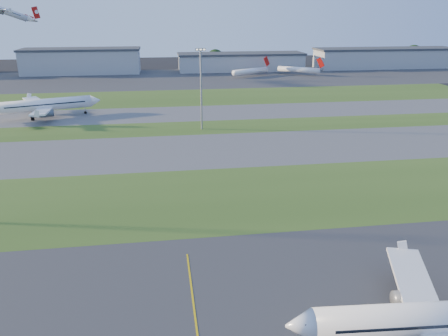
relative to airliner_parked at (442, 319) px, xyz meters
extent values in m
cube|color=#304F1A|center=(-32.16, 46.46, -3.93)|extent=(300.00, 34.00, 0.01)
cube|color=#515154|center=(-32.16, 79.46, -3.93)|extent=(300.00, 32.00, 0.01)
cube|color=#304F1A|center=(-32.16, 104.46, -3.93)|extent=(300.00, 18.00, 0.01)
cube|color=#515154|center=(-32.16, 126.46, -3.93)|extent=(300.00, 26.00, 0.01)
cube|color=#304F1A|center=(-32.16, 159.46, -3.93)|extent=(300.00, 40.00, 0.01)
cube|color=#333335|center=(-32.16, 219.46, -3.93)|extent=(400.00, 80.00, 0.01)
cylinder|color=white|center=(-0.35, 0.02, 0.11)|extent=(29.07, 5.62, 3.66)
cube|color=white|center=(1.14, 7.64, -0.37)|extent=(8.56, 15.07, 1.49)
cylinder|color=slate|center=(-0.45, 5.63, -1.43)|extent=(4.19, 2.48, 2.21)
cylinder|color=white|center=(-72.49, 126.80, 0.82)|extent=(33.58, 14.78, 4.30)
cube|color=white|center=(-76.41, 135.04, 0.25)|extent=(13.39, 17.06, 1.75)
cube|color=white|center=(-70.71, 117.85, 0.25)|extent=(6.37, 17.31, 1.75)
cylinder|color=slate|center=(-74.02, 133.21, -0.99)|extent=(5.33, 3.97, 2.60)
cylinder|color=slate|center=(-69.88, 120.75, -0.99)|extent=(5.33, 3.97, 2.60)
cube|color=#B2100B|center=(-96.54, 231.17, 38.36)|extent=(5.48, 3.00, 6.98)
cube|color=white|center=(-107.99, 217.06, 33.20)|extent=(12.21, 13.17, 1.43)
cylinder|color=slate|center=(-110.15, 218.24, 32.18)|extent=(4.42, 3.65, 2.12)
cylinder|color=white|center=(23.18, 220.18, -0.73)|extent=(24.11, 15.79, 3.20)
cube|color=#B2100B|center=(34.43, 226.69, 4.07)|extent=(4.63, 2.85, 6.16)
cylinder|color=white|center=(53.44, 222.53, -0.73)|extent=(23.15, 17.51, 3.20)
cube|color=#B2100B|center=(64.09, 215.09, 4.07)|extent=(4.41, 3.21, 6.16)
cylinder|color=gray|center=(-17.16, 102.46, 8.57)|extent=(0.60, 0.60, 25.00)
cube|color=gray|center=(-17.16, 102.46, 21.47)|extent=(3.20, 0.50, 0.80)
cube|color=#FFF2CC|center=(-17.16, 102.46, 21.47)|extent=(2.80, 0.70, 0.35)
cube|color=#999CA1|center=(-77.16, 249.46, 3.07)|extent=(70.00, 22.00, 14.00)
cube|color=#383A3F|center=(-77.16, 249.46, 10.67)|extent=(71.40, 23.00, 1.20)
cube|color=#999CA1|center=(22.84, 249.46, 1.07)|extent=(80.00, 22.00, 10.00)
cube|color=#383A3F|center=(22.84, 249.46, 6.67)|extent=(81.60, 23.00, 1.20)
cube|color=#999CA1|center=(122.84, 249.46, 2.07)|extent=(95.00, 22.00, 12.00)
cube|color=#383A3F|center=(122.84, 249.46, 8.67)|extent=(96.90, 23.00, 1.20)
cylinder|color=black|center=(-52.16, 260.46, -2.13)|extent=(1.00, 1.00, 3.60)
sphere|color=black|center=(-52.16, 260.46, 1.92)|extent=(9.90, 9.90, 9.90)
cylinder|color=black|center=(7.84, 263.46, -1.83)|extent=(1.00, 1.00, 4.20)
sphere|color=black|center=(7.84, 263.46, 2.89)|extent=(11.55, 11.55, 11.55)
cylinder|color=black|center=(82.84, 261.46, -2.03)|extent=(1.00, 1.00, 3.80)
sphere|color=black|center=(82.84, 261.46, 2.24)|extent=(10.45, 10.45, 10.45)
cylinder|color=black|center=(152.84, 265.46, -1.63)|extent=(1.00, 1.00, 4.60)
sphere|color=black|center=(152.84, 265.46, 3.54)|extent=(12.65, 12.65, 12.65)
camera|label=1|loc=(-30.14, -36.47, 32.61)|focal=35.00mm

